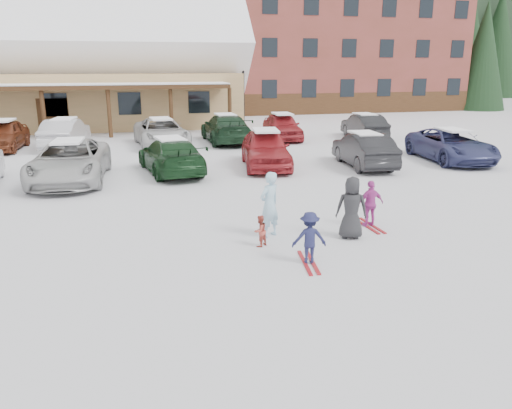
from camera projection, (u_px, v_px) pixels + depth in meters
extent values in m
plane|color=silver|center=(254.00, 261.00, 11.04)|extent=(160.00, 160.00, 0.00)
cube|color=tan|center=(31.00, 100.00, 34.57)|extent=(28.00, 10.00, 3.60)
cube|color=#422814|center=(10.00, 88.00, 28.49)|extent=(25.20, 2.60, 0.25)
cube|color=white|center=(25.00, 43.00, 33.56)|extent=(29.12, 9.69, 9.69)
cube|color=brown|center=(319.00, 45.00, 48.63)|extent=(24.00, 14.00, 12.00)
cube|color=brown|center=(159.00, 61.00, 45.40)|extent=(7.00, 12.60, 9.00)
cube|color=#422814|center=(346.00, 103.00, 43.52)|extent=(24.00, 0.10, 1.80)
cylinder|color=black|center=(243.00, 86.00, 34.91)|extent=(0.16, 0.16, 5.39)
cube|color=black|center=(243.00, 44.00, 34.15)|extent=(0.50, 0.25, 0.25)
cylinder|color=black|center=(477.00, 102.00, 47.77)|extent=(0.60, 0.60, 1.32)
cone|color=black|center=(485.00, 41.00, 46.25)|extent=(4.84, 4.84, 9.90)
cylinder|color=black|center=(210.00, 100.00, 53.37)|extent=(0.60, 0.60, 1.08)
cone|color=black|center=(209.00, 55.00, 52.12)|extent=(3.96, 3.96, 8.10)
cylinder|color=black|center=(431.00, 93.00, 61.77)|extent=(0.60, 0.60, 1.38)
cone|color=black|center=(436.00, 44.00, 60.18)|extent=(5.06, 5.06, 10.35)
imported|color=#A1CDE2|center=(269.00, 204.00, 12.40)|extent=(0.72, 0.66, 1.66)
imported|color=#B9473A|center=(260.00, 231.00, 11.82)|extent=(0.47, 0.45, 0.77)
imported|color=#1C1E45|center=(309.00, 238.00, 10.76)|extent=(0.81, 0.54, 1.16)
cube|color=maroon|center=(309.00, 262.00, 10.91)|extent=(0.41, 1.41, 0.03)
imported|color=#BD3A9C|center=(371.00, 204.00, 13.22)|extent=(0.74, 0.33, 1.25)
cube|color=maroon|center=(369.00, 226.00, 13.39)|extent=(0.24, 1.41, 0.03)
imported|color=#262628|center=(352.00, 208.00, 12.29)|extent=(0.89, 0.73, 1.56)
imported|color=#B9B9B9|center=(70.00, 161.00, 18.29)|extent=(2.83, 5.59, 1.52)
imported|color=#16381B|center=(171.00, 156.00, 19.76)|extent=(2.65, 5.02, 1.39)
imported|color=#A6252B|center=(266.00, 149.00, 20.84)|extent=(2.52, 4.83, 1.57)
imported|color=black|center=(364.00, 150.00, 20.99)|extent=(1.91, 4.44, 1.42)
imported|color=navy|center=(451.00, 145.00, 22.25)|extent=(2.81, 5.27, 1.41)
imported|color=brown|center=(3.00, 135.00, 25.06)|extent=(2.03, 4.50, 1.50)
imported|color=#BCBCC2|center=(65.00, 133.00, 25.73)|extent=(2.21, 4.75, 1.51)
imported|color=silver|center=(161.00, 133.00, 26.17)|extent=(2.91, 5.48, 1.47)
imported|color=#193621|center=(226.00, 128.00, 27.50)|extent=(2.20, 5.33, 1.54)
imported|color=#A6272D|center=(282.00, 127.00, 28.62)|extent=(2.05, 4.46, 1.48)
imported|color=black|center=(364.00, 126.00, 29.06)|extent=(1.89, 4.40, 1.41)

